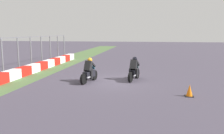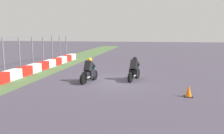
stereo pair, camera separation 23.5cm
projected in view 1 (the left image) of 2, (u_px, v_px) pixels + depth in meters
ground_plane at (112, 81)px, 14.82m from camera, size 120.00×120.00×0.00m
grass_verge at (16, 78)px, 15.86m from camera, size 72.00×3.71×0.02m
track_barrier at (18, 73)px, 15.79m from camera, size 22.17×0.60×0.64m
perimeter_fence at (2, 54)px, 15.76m from camera, size 23.41×0.10×2.71m
rider_lane_a at (134, 71)px, 14.99m from camera, size 2.01×0.65×1.51m
rider_lane_b at (89, 72)px, 14.42m from camera, size 2.02×0.64×1.51m
traffic_cone at (189, 91)px, 11.25m from camera, size 0.40×0.40×0.58m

